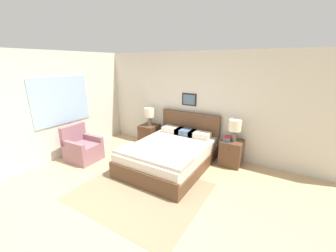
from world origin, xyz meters
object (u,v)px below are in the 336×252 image
Objects in this scene: nightstand_near_window at (149,135)px; table_lamp_by_door at (235,127)px; armchair at (82,149)px; bed at (170,154)px; table_lamp_near_window at (149,113)px; nightstand_by_door at (231,153)px.

nightstand_near_window is 2.49m from table_lamp_by_door.
armchair is 1.45× the size of nightstand_near_window.
table_lamp_by_door is (1.21, 0.83, 0.64)m from bed.
armchair is 1.86m from nightstand_near_window.
table_lamp_by_door is (2.41, 0.01, 0.64)m from nightstand_near_window.
table_lamp_near_window reaches higher than bed.
bed is 1.60m from table_lamp_by_door.
table_lamp_by_door is (0.02, 0.01, 0.64)m from nightstand_by_door.
nightstand_by_door is at bearing -141.91° from table_lamp_by_door.
table_lamp_by_door reaches higher than armchair.
nightstand_by_door is at bearing 0.00° from nightstand_near_window.
nightstand_near_window is (-1.19, 0.81, 0.00)m from bed.
nightstand_by_door is (1.19, 0.81, 0.00)m from bed.
table_lamp_by_door is at bearing 34.30° from bed.
table_lamp_near_window reaches higher than armchair.
bed is 4.31× the size of table_lamp_near_window.
bed is 2.50× the size of armchair.
armchair is (-2.03, -0.84, -0.00)m from bed.
armchair is at bearing -157.44° from bed.
bed is at bearing -34.24° from nightstand_near_window.
table_lamp_near_window is at bearing 179.67° from nightstand_by_door.
nightstand_near_window is 1.19× the size of table_lamp_by_door.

